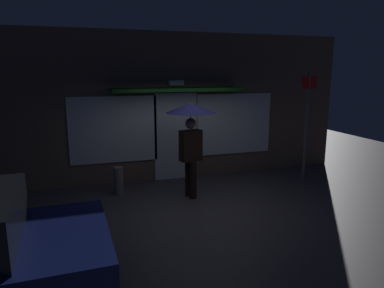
% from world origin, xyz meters
% --- Properties ---
extents(ground_plane, '(18.00, 18.00, 0.00)m').
position_xyz_m(ground_plane, '(0.00, 0.00, 0.00)').
color(ground_plane, '#423F44').
extents(building_facade, '(9.26, 1.00, 3.67)m').
position_xyz_m(building_facade, '(0.00, 2.34, 1.83)').
color(building_facade, brown).
rests_on(building_facade, ground).
extents(person_with_umbrella, '(1.05, 1.05, 2.07)m').
position_xyz_m(person_with_umbrella, '(-0.06, 0.73, 1.62)').
color(person_with_umbrella, black).
rests_on(person_with_umbrella, ground).
extents(street_sign_post, '(0.40, 0.07, 2.71)m').
position_xyz_m(street_sign_post, '(3.02, 1.01, 1.52)').
color(street_sign_post, '#595B60').
rests_on(street_sign_post, ground).
extents(sidewalk_bollard, '(0.21, 0.21, 0.64)m').
position_xyz_m(sidewalk_bollard, '(-1.56, 1.35, 0.32)').
color(sidewalk_bollard, slate).
rests_on(sidewalk_bollard, ground).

